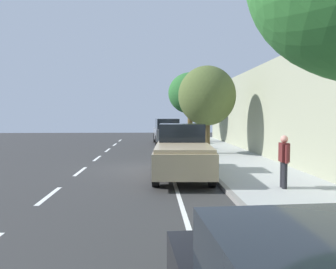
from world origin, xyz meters
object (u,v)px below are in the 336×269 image
street_tree_mid_block (207,96)px  fire_hydrant (188,138)px  parked_suv_grey_mid (167,131)px  cyclist_with_backpack (184,134)px  pedestrian_on_phone (284,159)px  bicycle_at_curb (180,144)px  parked_pickup_tan_second (182,153)px  street_tree_far_end (190,93)px

street_tree_mid_block → fire_hydrant: (-0.41, 6.30, -2.80)m
parked_suv_grey_mid → cyclist_with_backpack: (0.87, -5.35, 0.06)m
pedestrian_on_phone → cyclist_with_backpack: bearing=99.2°
cyclist_with_backpack → pedestrian_on_phone: 12.08m
bicycle_at_curb → pedestrian_on_phone: 12.56m
parked_suv_grey_mid → parked_pickup_tan_second: bearing=-90.0°
parked_suv_grey_mid → fire_hydrant: (1.55, -1.65, -0.48)m
parked_suv_grey_mid → bicycle_at_curb: size_ratio=3.14×
street_tree_mid_block → cyclist_with_backpack: bearing=112.6°
street_tree_mid_block → fire_hydrant: bearing=93.7°
bicycle_at_curb → pedestrian_on_phone: (2.15, -12.35, 0.64)m
bicycle_at_curb → street_tree_mid_block: 4.45m
bicycle_at_curb → street_tree_far_end: bearing=77.2°
pedestrian_on_phone → fire_hydrant: pedestrian_on_phone is taller
pedestrian_on_phone → parked_pickup_tan_second: bearing=136.7°
parked_pickup_tan_second → bicycle_at_curb: parked_pickup_tan_second is taller
parked_pickup_tan_second → street_tree_mid_block: bearing=73.7°
street_tree_mid_block → bicycle_at_curb: bearing=113.2°
parked_pickup_tan_second → fire_hydrant: size_ratio=6.42×
cyclist_with_backpack → street_tree_mid_block: street_tree_mid_block is taller
cyclist_with_backpack → street_tree_mid_block: size_ratio=0.36×
parked_pickup_tan_second → bicycle_at_curb: (0.65, 9.71, -0.53)m
parked_suv_grey_mid → bicycle_at_curb: (0.65, -4.91, -0.66)m
bicycle_at_curb → street_tree_mid_block: street_tree_mid_block is taller
cyclist_with_backpack → street_tree_far_end: (1.08, 6.18, 2.95)m
street_tree_mid_block → parked_suv_grey_mid: bearing=103.8°
parked_suv_grey_mid → cyclist_with_backpack: bearing=-80.7°
bicycle_at_curb → cyclist_with_backpack: cyclist_with_backpack is taller
street_tree_mid_block → pedestrian_on_phone: 9.65m
parked_pickup_tan_second → parked_suv_grey_mid: (-0.00, 14.62, 0.13)m
parked_pickup_tan_second → pedestrian_on_phone: bearing=-43.3°
parked_suv_grey_mid → pedestrian_on_phone: parked_suv_grey_mid is taller
street_tree_far_end → pedestrian_on_phone: size_ratio=3.57×
pedestrian_on_phone → fire_hydrant: bearing=94.6°
fire_hydrant → street_tree_mid_block: bearing=-86.3°
parked_suv_grey_mid → fire_hydrant: size_ratio=5.69×
street_tree_far_end → parked_suv_grey_mid: bearing=-157.0°
bicycle_at_curb → street_tree_far_end: 6.94m
street_tree_far_end → parked_pickup_tan_second: bearing=-97.2°
parked_suv_grey_mid → street_tree_mid_block: 8.51m
parked_pickup_tan_second → pedestrian_on_phone: size_ratio=3.43×
bicycle_at_curb → fire_hydrant: bearing=74.7°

